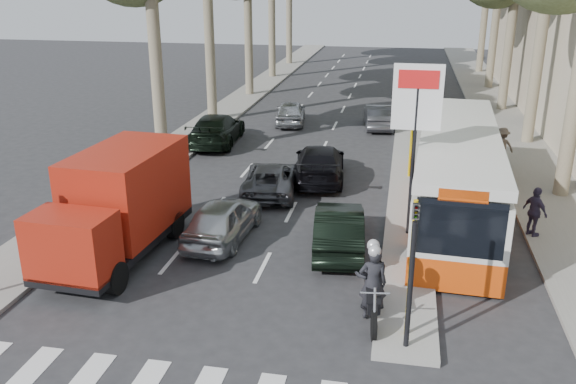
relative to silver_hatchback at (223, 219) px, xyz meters
name	(u,v)px	position (x,y,z in m)	size (l,w,h in m)	color
ground	(279,305)	(2.60, -3.72, -0.70)	(120.00, 120.00, 0.00)	#28282B
sidewalk_right	(498,113)	(11.20, 21.28, -0.64)	(3.20, 70.00, 0.12)	gray
median_left	(248,94)	(-5.40, 24.28, -0.64)	(2.40, 64.00, 0.12)	gray
traffic_island	(408,178)	(5.85, 7.28, -0.62)	(1.50, 26.00, 0.16)	gray
billboard	(415,126)	(5.85, 1.27, 3.01)	(1.50, 12.10, 5.60)	yellow
traffic_light_island	(413,252)	(5.85, -5.22, 1.79)	(0.16, 0.41, 3.60)	black
silver_hatchback	(223,219)	(0.00, 0.00, 0.00)	(1.64, 4.08, 1.39)	#B0B4B9
dark_hatchback	(339,228)	(3.74, -0.05, 0.00)	(1.48, 4.24, 1.40)	black
queue_car_a	(271,179)	(0.56, 4.61, -0.10)	(1.97, 4.28, 1.19)	#43454A
queue_car_b	(319,163)	(2.18, 6.63, 0.03)	(2.02, 4.98, 1.44)	black
queue_car_c	(290,112)	(-0.84, 16.20, -0.02)	(1.60, 3.98, 1.36)	#A6A9AE
queue_car_d	(378,116)	(4.10, 16.24, -0.04)	(1.39, 3.98, 1.31)	#4C4E54
queue_car_e	(217,129)	(-3.70, 11.30, 0.06)	(2.12, 5.23, 1.52)	black
red_truck	(119,203)	(-2.67, -1.70, 0.99)	(2.61, 6.09, 3.18)	black
city_bus	(456,172)	(7.40, 3.43, 0.94)	(3.21, 11.93, 3.11)	#D4430B
motorcycle	(372,282)	(4.97, -3.78, 0.23)	(0.95, 2.40, 2.04)	black
pedestrian_near	(535,212)	(9.80, 1.92, 0.24)	(0.96, 0.47, 1.64)	#382F47
pedestrian_far	(502,146)	(9.80, 9.79, 0.27)	(1.09, 0.48, 1.69)	brown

